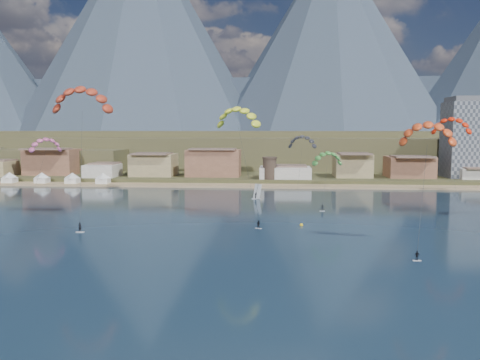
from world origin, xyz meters
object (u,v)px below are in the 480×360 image
object	(u,v)px
kitesurfer_orange	(428,130)
windsurfer	(257,194)
apartment_tower	(471,138)
kitesurfer_yellow	(238,114)
kitesurfer_red	(82,96)
buoy	(301,225)
watchtower	(270,168)
kitesurfer_green	(327,157)

from	to	relation	value
kitesurfer_orange	windsurfer	size ratio (longest dim) A/B	5.31
kitesurfer_orange	apartment_tower	bearing A→B (deg)	66.17
kitesurfer_yellow	windsurfer	xyz separation A→B (m)	(3.08, 31.13, -23.23)
kitesurfer_red	buoy	xyz separation A→B (m)	(49.97, -2.73, -28.61)
kitesurfer_red	kitesurfer_yellow	size ratio (longest dim) A/B	1.14
kitesurfer_orange	kitesurfer_yellow	bearing A→B (deg)	142.08
kitesurfer_red	kitesurfer_orange	world-z (taller)	kitesurfer_red
apartment_tower	windsurfer	size ratio (longest dim) A/B	7.03
kitesurfer_orange	buoy	distance (m)	34.64
watchtower	kitesurfer_orange	bearing A→B (deg)	-73.42
windsurfer	buoy	xyz separation A→B (m)	(11.76, -41.28, -1.32)
watchtower	kitesurfer_green	bearing A→B (deg)	-72.86
kitesurfer_green	windsurfer	distance (m)	26.94
kitesurfer_yellow	kitesurfer_orange	xyz separation A→B (m)	(35.98, -28.02, -3.72)
kitesurfer_green	watchtower	bearing A→B (deg)	107.14
apartment_tower	watchtower	size ratio (longest dim) A/B	3.72
kitesurfer_yellow	buoy	bearing A→B (deg)	-34.39
watchtower	kitesurfer_orange	xyz separation A→B (m)	(29.72, -99.81, 14.58)
watchtower	kitesurfer_yellow	xyz separation A→B (m)	(-6.25, -71.78, 18.30)
apartment_tower	watchtower	world-z (taller)	apartment_tower
kitesurfer_orange	watchtower	bearing A→B (deg)	106.58
kitesurfer_yellow	kitesurfer_green	distance (m)	30.96
kitesurfer_yellow	buoy	distance (m)	30.42
kitesurfer_green	windsurfer	xyz separation A→B (m)	(-19.86, 13.45, -12.27)
watchtower	kitesurfer_red	distance (m)	92.12
windsurfer	buoy	world-z (taller)	windsurfer
kitesurfer_yellow	kitesurfer_orange	distance (m)	45.76
kitesurfer_red	kitesurfer_green	bearing A→B (deg)	23.38
kitesurfer_orange	buoy	size ratio (longest dim) A/B	32.04
watchtower	apartment_tower	bearing A→B (deg)	9.93
watchtower	buoy	bearing A→B (deg)	-84.02
apartment_tower	buoy	bearing A→B (deg)	-126.67
kitesurfer_green	kitesurfer_red	bearing A→B (deg)	-156.62
watchtower	kitesurfer_green	world-z (taller)	kitesurfer_green
apartment_tower	kitesurfer_green	xyz separation A→B (m)	(-63.32, -68.10, -4.10)
apartment_tower	buoy	distance (m)	120.90
watchtower	kitesurfer_green	distance (m)	57.09
watchtower	windsurfer	world-z (taller)	watchtower
kitesurfer_red	buoy	distance (m)	57.64
kitesurfer_orange	buoy	bearing A→B (deg)	139.79
watchtower	kitesurfer_orange	size ratio (longest dim) A/B	0.36
kitesurfer_orange	windsurfer	distance (m)	70.44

